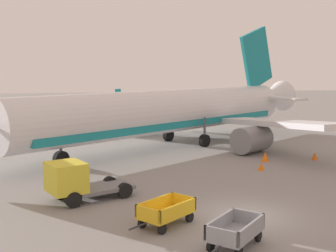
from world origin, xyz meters
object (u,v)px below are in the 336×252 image
(baggage_cart_nearest, at_px, (235,231))
(service_truck_beside_carts, at_px, (75,181))
(baggage_cart_second_in_row, at_px, (166,212))
(traffic_cone_mid_apron, at_px, (265,156))
(traffic_cone_by_carts, at_px, (315,156))
(traffic_cone_near_plane, at_px, (261,166))
(airplane, at_px, (175,112))

(baggage_cart_nearest, height_order, service_truck_beside_carts, service_truck_beside_carts)
(service_truck_beside_carts, bearing_deg, baggage_cart_nearest, -48.78)
(baggage_cart_second_in_row, bearing_deg, service_truck_beside_carts, 133.22)
(baggage_cart_second_in_row, xyz_separation_m, traffic_cone_mid_apron, (9.59, 11.62, -0.24))
(service_truck_beside_carts, xyz_separation_m, traffic_cone_mid_apron, (13.52, 7.44, -0.73))
(baggage_cart_second_in_row, relative_size, traffic_cone_mid_apron, 4.38)
(service_truck_beside_carts, xyz_separation_m, traffic_cone_by_carts, (17.42, 7.29, -0.80))
(baggage_cart_nearest, distance_m, service_truck_beside_carts, 9.26)
(baggage_cart_second_in_row, distance_m, traffic_cone_near_plane, 12.15)
(airplane, height_order, traffic_cone_by_carts, airplane)
(traffic_cone_mid_apron, bearing_deg, baggage_cart_nearest, -117.28)
(baggage_cart_nearest, xyz_separation_m, baggage_cart_second_in_row, (-2.16, 2.78, 0.00))
(baggage_cart_nearest, bearing_deg, traffic_cone_by_carts, 51.54)
(airplane, xyz_separation_m, service_truck_beside_carts, (-8.30, -15.13, -1.95))
(airplane, xyz_separation_m, traffic_cone_near_plane, (3.80, -10.32, -2.77))
(traffic_cone_by_carts, bearing_deg, traffic_cone_mid_apron, 177.84)
(airplane, height_order, service_truck_beside_carts, airplane)
(airplane, distance_m, baggage_cart_nearest, 22.34)
(baggage_cart_second_in_row, bearing_deg, baggage_cart_nearest, -52.05)
(airplane, distance_m, traffic_cone_mid_apron, 9.68)
(airplane, relative_size, traffic_cone_by_carts, 55.34)
(baggage_cart_nearest, relative_size, service_truck_beside_carts, 0.64)
(baggage_cart_nearest, bearing_deg, traffic_cone_near_plane, 62.96)
(traffic_cone_mid_apron, bearing_deg, traffic_cone_by_carts, -2.16)
(airplane, bearing_deg, traffic_cone_near_plane, -69.78)
(service_truck_beside_carts, relative_size, traffic_cone_by_carts, 8.05)
(baggage_cart_second_in_row, bearing_deg, airplane, 77.26)
(service_truck_beside_carts, xyz_separation_m, traffic_cone_near_plane, (12.10, 4.81, -0.82))
(traffic_cone_by_carts, bearing_deg, traffic_cone_near_plane, -154.95)
(baggage_cart_nearest, relative_size, baggage_cart_second_in_row, 0.96)
(airplane, height_order, baggage_cart_second_in_row, airplane)
(airplane, distance_m, traffic_cone_near_plane, 11.34)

